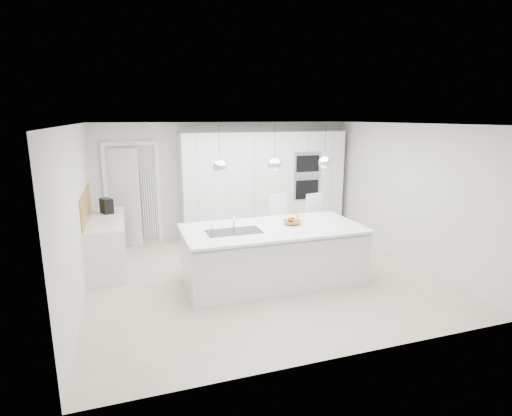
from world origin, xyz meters
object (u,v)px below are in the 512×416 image
object	(u,v)px
island_base	(274,256)
bar_stool_left	(280,229)
bar_stool_right	(317,227)
espresso_machine	(107,206)
fruit_bowl	(292,222)

from	to	relation	value
island_base	bar_stool_left	xyz separation A→B (m)	(0.46, 0.87, 0.18)
bar_stool_right	espresso_machine	bearing A→B (deg)	149.28
island_base	bar_stool_right	distance (m)	1.42
fruit_bowl	bar_stool_left	distance (m)	0.84
fruit_bowl	bar_stool_right	size ratio (longest dim) A/B	0.24
island_base	fruit_bowl	world-z (taller)	fruit_bowl
bar_stool_left	fruit_bowl	bearing A→B (deg)	-109.73
island_base	bar_stool_right	size ratio (longest dim) A/B	2.33
fruit_bowl	bar_stool_left	world-z (taller)	bar_stool_left
fruit_bowl	bar_stool_right	bearing A→B (deg)	39.76
island_base	bar_stool_right	xyz separation A→B (m)	(1.17, 0.79, 0.17)
island_base	bar_stool_left	distance (m)	1.00
espresso_machine	bar_stool_right	distance (m)	3.88
island_base	bar_stool_left	size ratio (longest dim) A/B	2.30
fruit_bowl	espresso_machine	bearing A→B (deg)	148.63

